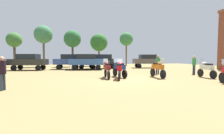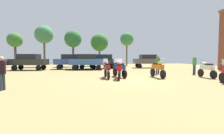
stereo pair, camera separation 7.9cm
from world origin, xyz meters
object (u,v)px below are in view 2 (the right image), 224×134
object	(u,v)px
motorcycle_7	(119,68)
car_1	(87,61)
person_3	(2,71)
tree_6	(73,39)
tree_4	(127,39)
motorcycle_3	(107,69)
person_1	(194,64)
motorcycle_6	(158,68)
tree_1	(15,40)
tree_5	(44,35)
car_3	(71,60)
motorcycle_5	(119,69)
tree_3	(99,43)
car_2	(29,61)
car_4	(148,60)
car_6	(103,60)
motorcycle_4	(207,69)
person_2	(158,63)

from	to	relation	value
motorcycle_7	car_1	xyz separation A→B (m)	(-2.16, 8.39, 0.43)
motorcycle_7	person_3	distance (m)	7.91
tree_6	tree_4	bearing A→B (deg)	4.32
tree_4	motorcycle_3	bearing A→B (deg)	-111.39
person_1	tree_6	xyz separation A→B (m)	(-11.56, 15.78, 3.70)
motorcycle_7	motorcycle_6	bearing A→B (deg)	-29.47
tree_1	tree_5	xyz separation A→B (m)	(4.89, -1.19, 0.91)
motorcycle_7	motorcycle_3	bearing A→B (deg)	-174.58
car_1	car_3	world-z (taller)	same
motorcycle_3	motorcycle_7	size ratio (longest dim) A/B	0.98
car_1	tree_5	distance (m)	11.39
motorcycle_5	tree_6	size ratio (longest dim) A/B	0.34
motorcycle_5	tree_3	size ratio (longest dim) A/B	0.35
car_2	person_3	xyz separation A→B (m)	(2.40, -13.18, -0.21)
car_4	car_6	distance (m)	6.96
motorcycle_6	car_2	bearing A→B (deg)	-41.78
motorcycle_5	car_6	bearing A→B (deg)	104.33
motorcycle_4	tree_6	bearing A→B (deg)	125.77
motorcycle_3	car_1	xyz separation A→B (m)	(-1.07, 8.76, 0.43)
person_3	tree_3	size ratio (longest dim) A/B	0.28
car_6	person_1	bearing A→B (deg)	-146.45
car_4	person_3	distance (m)	20.02
motorcycle_3	tree_4	xyz separation A→B (m)	(6.88, 17.57, 4.25)
motorcycle_6	tree_4	bearing A→B (deg)	-101.22
car_1	car_3	distance (m)	2.63
car_6	tree_1	bearing A→B (deg)	57.75
car_6	person_2	world-z (taller)	car_6
car_4	tree_5	bearing A→B (deg)	74.77
motorcycle_5	tree_6	distance (m)	18.46
car_2	tree_5	distance (m)	8.49
motorcycle_5	person_2	xyz separation A→B (m)	(4.36, 2.56, 0.34)
car_4	tree_6	distance (m)	13.24
tree_4	tree_6	world-z (taller)	tree_4
motorcycle_4	car_2	size ratio (longest dim) A/B	0.46
car_4	motorcycle_3	bearing A→B (deg)	148.72
motorcycle_4	motorcycle_7	xyz separation A→B (m)	(-6.64, 1.71, 0.01)
motorcycle_4	person_3	xyz separation A→B (m)	(-13.48, -2.25, 0.24)
motorcycle_5	motorcycle_4	bearing A→B (deg)	11.95
car_3	tree_6	world-z (taller)	tree_6
motorcycle_3	motorcycle_4	xyz separation A→B (m)	(7.73, -1.34, -0.01)
person_2	car_2	bearing A→B (deg)	0.61
car_4	person_1	bearing A→B (deg)	-172.13
car_3	tree_4	bearing A→B (deg)	-50.91
tree_1	tree_4	bearing A→B (deg)	-1.73
motorcycle_3	motorcycle_6	distance (m)	4.04
motorcycle_6	car_6	world-z (taller)	car_6
motorcycle_5	car_6	distance (m)	11.41
motorcycle_4	motorcycle_5	xyz separation A→B (m)	(-6.92, 0.55, 0.01)
person_3	tree_6	xyz separation A→B (m)	(2.72, 20.41, 3.76)
car_1	tree_6	bearing A→B (deg)	22.12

